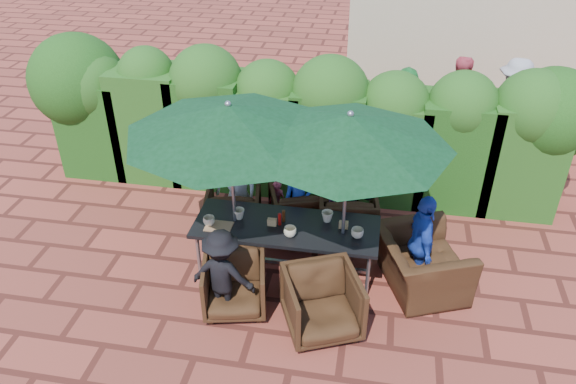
% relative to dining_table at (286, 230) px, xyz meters
% --- Properties ---
extents(ground, '(80.00, 80.00, 0.00)m').
position_rel_dining_table_xyz_m(ground, '(-0.21, -0.07, -0.68)').
color(ground, brown).
rests_on(ground, ground).
extents(dining_table, '(2.45, 0.90, 0.75)m').
position_rel_dining_table_xyz_m(dining_table, '(0.00, 0.00, 0.00)').
color(dining_table, black).
rests_on(dining_table, ground).
extents(umbrella_left, '(2.62, 2.62, 2.46)m').
position_rel_dining_table_xyz_m(umbrella_left, '(-0.70, 0.00, 1.54)').
color(umbrella_left, gray).
rests_on(umbrella_left, ground).
extents(umbrella_right, '(2.49, 2.49, 2.46)m').
position_rel_dining_table_xyz_m(umbrella_right, '(0.75, -0.02, 1.54)').
color(umbrella_right, gray).
rests_on(umbrella_right, ground).
extents(chair_far_left, '(0.91, 0.87, 0.81)m').
position_rel_dining_table_xyz_m(chair_far_left, '(-0.95, 0.84, -0.27)').
color(chair_far_left, black).
rests_on(chair_far_left, ground).
extents(chair_far_mid, '(0.98, 0.95, 0.80)m').
position_rel_dining_table_xyz_m(chair_far_mid, '(-0.02, 1.01, -0.27)').
color(chair_far_mid, black).
rests_on(chair_far_mid, ground).
extents(chair_far_right, '(0.94, 0.89, 0.86)m').
position_rel_dining_table_xyz_m(chair_far_right, '(0.74, 0.95, -0.25)').
color(chair_far_right, black).
rests_on(chair_far_right, ground).
extents(chair_near_left, '(0.90, 0.87, 0.79)m').
position_rel_dining_table_xyz_m(chair_near_left, '(-0.50, -0.83, -0.28)').
color(chair_near_left, black).
rests_on(chair_near_left, ground).
extents(chair_near_right, '(1.09, 1.06, 0.87)m').
position_rel_dining_table_xyz_m(chair_near_right, '(0.62, -0.99, -0.24)').
color(chair_near_right, black).
rests_on(chair_near_right, ground).
extents(chair_end_right, '(1.14, 1.37, 1.02)m').
position_rel_dining_table_xyz_m(chair_end_right, '(1.79, -0.02, -0.16)').
color(chair_end_right, black).
rests_on(chair_end_right, ground).
extents(adult_far_left, '(0.80, 0.65, 1.41)m').
position_rel_dining_table_xyz_m(adult_far_left, '(-0.93, 0.99, 0.03)').
color(adult_far_left, silver).
rests_on(adult_far_left, ground).
extents(adult_far_mid, '(0.52, 0.47, 1.21)m').
position_rel_dining_table_xyz_m(adult_far_mid, '(0.04, 0.85, -0.07)').
color(adult_far_mid, '#2143B3').
rests_on(adult_far_mid, ground).
extents(adult_far_right, '(0.67, 0.49, 1.28)m').
position_rel_dining_table_xyz_m(adult_far_right, '(0.77, 0.92, -0.04)').
color(adult_far_right, black).
rests_on(adult_far_right, ground).
extents(adult_near_left, '(0.82, 0.43, 1.23)m').
position_rel_dining_table_xyz_m(adult_near_left, '(-0.61, -0.95, -0.06)').
color(adult_near_left, black).
rests_on(adult_near_left, ground).
extents(adult_end_right, '(0.55, 0.88, 1.39)m').
position_rel_dining_table_xyz_m(adult_end_right, '(1.76, -0.01, 0.02)').
color(adult_end_right, '#2143B3').
rests_on(adult_end_right, ground).
extents(child_left, '(0.34, 0.32, 0.77)m').
position_rel_dining_table_xyz_m(child_left, '(-0.33, 1.04, -0.29)').
color(child_left, '#D24A5C').
rests_on(child_left, ground).
extents(child_right, '(0.32, 0.29, 0.75)m').
position_rel_dining_table_xyz_m(child_right, '(0.45, 0.96, -0.30)').
color(child_right, '#A04EAA').
rests_on(child_right, ground).
extents(pedestrian_a, '(1.46, 0.57, 1.54)m').
position_rel_dining_table_xyz_m(pedestrian_a, '(1.52, 4.13, 0.10)').
color(pedestrian_a, green).
rests_on(pedestrian_a, ground).
extents(pedestrian_b, '(0.94, 0.68, 1.77)m').
position_rel_dining_table_xyz_m(pedestrian_b, '(2.45, 4.23, 0.21)').
color(pedestrian_b, '#D24A5C').
rests_on(pedestrian_b, ground).
extents(pedestrian_c, '(1.23, 0.73, 1.80)m').
position_rel_dining_table_xyz_m(pedestrian_c, '(3.44, 4.18, 0.23)').
color(pedestrian_c, '#9D9DA5').
rests_on(pedestrian_c, ground).
extents(cup_a, '(0.16, 0.16, 0.12)m').
position_rel_dining_table_xyz_m(cup_a, '(-1.00, -0.17, 0.14)').
color(cup_a, beige).
rests_on(cup_a, dining_table).
extents(cup_b, '(0.15, 0.15, 0.15)m').
position_rel_dining_table_xyz_m(cup_b, '(-0.65, 0.05, 0.15)').
color(cup_b, beige).
rests_on(cup_b, dining_table).
extents(cup_c, '(0.17, 0.17, 0.13)m').
position_rel_dining_table_xyz_m(cup_c, '(0.09, -0.22, 0.14)').
color(cup_c, beige).
rests_on(cup_c, dining_table).
extents(cup_d, '(0.15, 0.15, 0.15)m').
position_rel_dining_table_xyz_m(cup_d, '(0.52, 0.20, 0.15)').
color(cup_d, beige).
rests_on(cup_d, dining_table).
extents(cup_e, '(0.16, 0.16, 0.13)m').
position_rel_dining_table_xyz_m(cup_e, '(0.94, -0.09, 0.14)').
color(cup_e, beige).
rests_on(cup_e, dining_table).
extents(ketchup_bottle, '(0.04, 0.04, 0.17)m').
position_rel_dining_table_xyz_m(ketchup_bottle, '(-0.09, 0.00, 0.16)').
color(ketchup_bottle, '#B20C0A').
rests_on(ketchup_bottle, dining_table).
extents(sauce_bottle, '(0.04, 0.04, 0.17)m').
position_rel_dining_table_xyz_m(sauce_bottle, '(-0.05, 0.09, 0.16)').
color(sauce_bottle, '#4C230C').
rests_on(sauce_bottle, dining_table).
extents(serving_tray, '(0.35, 0.25, 0.02)m').
position_rel_dining_table_xyz_m(serving_tray, '(-0.86, -0.19, 0.08)').
color(serving_tray, '#936B47').
rests_on(serving_tray, dining_table).
extents(number_block_left, '(0.12, 0.06, 0.10)m').
position_rel_dining_table_xyz_m(number_block_left, '(-0.18, -0.03, 0.12)').
color(number_block_left, tan).
rests_on(number_block_left, dining_table).
extents(number_block_right, '(0.12, 0.06, 0.10)m').
position_rel_dining_table_xyz_m(number_block_right, '(0.75, 0.08, 0.12)').
color(number_block_right, tan).
rests_on(number_block_right, dining_table).
extents(hedge_wall, '(9.10, 1.60, 2.40)m').
position_rel_dining_table_xyz_m(hedge_wall, '(-0.35, 2.25, 0.63)').
color(hedge_wall, '#173C10').
rests_on(hedge_wall, ground).
extents(building, '(6.20, 3.08, 3.20)m').
position_rel_dining_table_xyz_m(building, '(3.29, 6.92, 0.93)').
color(building, '#C7B294').
rests_on(building, ground).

